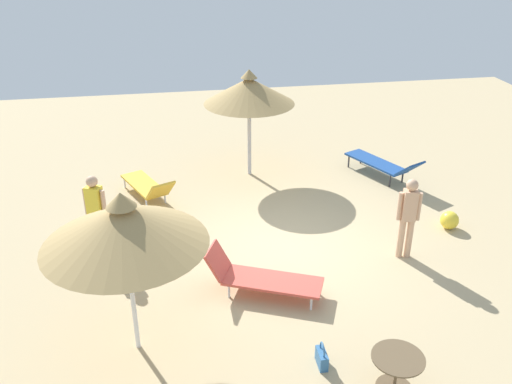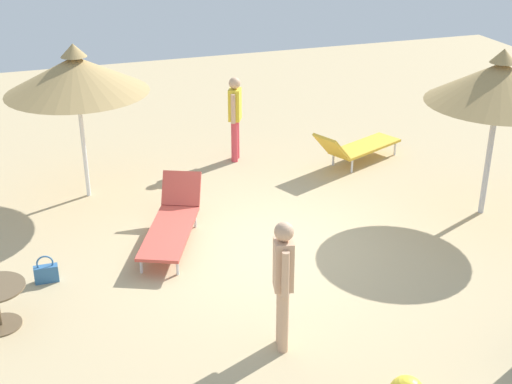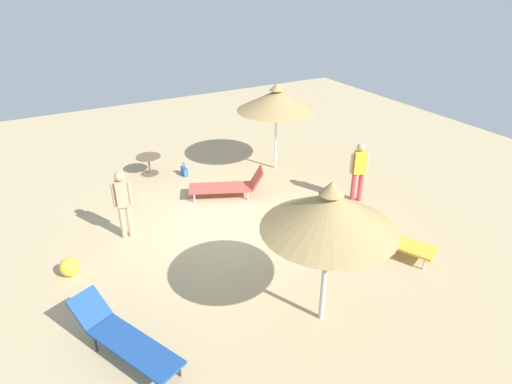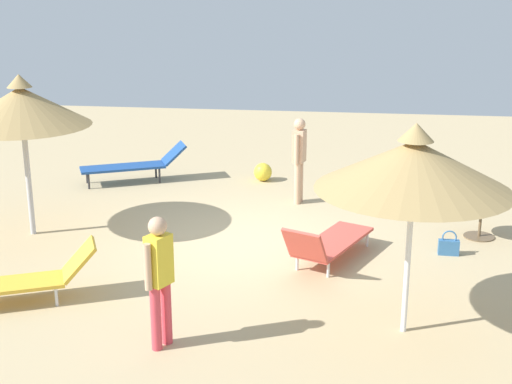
{
  "view_description": "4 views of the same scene",
  "coord_description": "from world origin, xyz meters",
  "px_view_note": "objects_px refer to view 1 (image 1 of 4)",
  "views": [
    {
      "loc": [
        9.36,
        -2.16,
        6.07
      ],
      "look_at": [
        -0.01,
        -0.53,
        1.35
      ],
      "focal_mm": 38.57,
      "sensor_mm": 36.0,
      "label": 1
    },
    {
      "loc": [
        3.2,
        8.93,
        5.35
      ],
      "look_at": [
        0.23,
        0.01,
        1.0
      ],
      "focal_mm": 49.51,
      "sensor_mm": 36.0,
      "label": 2
    },
    {
      "loc": [
        -8.71,
        4.04,
        5.84
      ],
      "look_at": [
        -0.61,
        -0.46,
        1.07
      ],
      "focal_mm": 31.17,
      "sensor_mm": 36.0,
      "label": 3
    },
    {
      "loc": [
        1.65,
        -11.49,
        4.48
      ],
      "look_at": [
        0.23,
        -0.74,
        1.14
      ],
      "focal_mm": 51.18,
      "sensor_mm": 36.0,
      "label": 4
    }
  ],
  "objects_px": {
    "lounge_chair_edge": "(384,164)",
    "lounge_chair_near_right": "(260,277)",
    "lounge_chair_front": "(148,186)",
    "person_standing_far_left": "(96,209)",
    "parasol_umbrella_far_right": "(249,91)",
    "handbag": "(322,357)",
    "side_table_round": "(397,367)",
    "beach_ball": "(449,220)",
    "parasol_umbrella_back": "(124,225)",
    "person_standing_near_left": "(408,214)"
  },
  "relations": [
    {
      "from": "person_standing_far_left",
      "to": "parasol_umbrella_back",
      "type": "bearing_deg",
      "value": 14.85
    },
    {
      "from": "lounge_chair_edge",
      "to": "person_standing_far_left",
      "type": "xyz_separation_m",
      "value": [
        2.39,
        -6.97,
        0.57
      ]
    },
    {
      "from": "lounge_chair_front",
      "to": "person_standing_far_left",
      "type": "relative_size",
      "value": 1.25
    },
    {
      "from": "parasol_umbrella_back",
      "to": "lounge_chair_near_right",
      "type": "relative_size",
      "value": 1.27
    },
    {
      "from": "person_standing_near_left",
      "to": "lounge_chair_near_right",
      "type": "bearing_deg",
      "value": -77.34
    },
    {
      "from": "beach_ball",
      "to": "parasol_umbrella_far_right",
      "type": "bearing_deg",
      "value": -133.2
    },
    {
      "from": "lounge_chair_edge",
      "to": "side_table_round",
      "type": "relative_size",
      "value": 3.04
    },
    {
      "from": "beach_ball",
      "to": "parasol_umbrella_back",
      "type": "bearing_deg",
      "value": -68.3
    },
    {
      "from": "person_standing_far_left",
      "to": "lounge_chair_near_right",
      "type": "bearing_deg",
      "value": 56.86
    },
    {
      "from": "handbag",
      "to": "beach_ball",
      "type": "relative_size",
      "value": 1.05
    },
    {
      "from": "parasol_umbrella_far_right",
      "to": "person_standing_far_left",
      "type": "distance_m",
      "value": 5.02
    },
    {
      "from": "parasol_umbrella_back",
      "to": "person_standing_far_left",
      "type": "relative_size",
      "value": 1.62
    },
    {
      "from": "side_table_round",
      "to": "person_standing_far_left",
      "type": "bearing_deg",
      "value": -135.34
    },
    {
      "from": "lounge_chair_edge",
      "to": "person_standing_near_left",
      "type": "relative_size",
      "value": 1.35
    },
    {
      "from": "person_standing_near_left",
      "to": "side_table_round",
      "type": "bearing_deg",
      "value": -25.24
    },
    {
      "from": "lounge_chair_front",
      "to": "parasol_umbrella_back",
      "type": "bearing_deg",
      "value": -1.88
    },
    {
      "from": "person_standing_far_left",
      "to": "side_table_round",
      "type": "xyz_separation_m",
      "value": [
        4.5,
        4.44,
        -0.57
      ]
    },
    {
      "from": "lounge_chair_edge",
      "to": "person_standing_near_left",
      "type": "height_order",
      "value": "person_standing_near_left"
    },
    {
      "from": "parasol_umbrella_far_right",
      "to": "person_standing_far_left",
      "type": "relative_size",
      "value": 1.66
    },
    {
      "from": "lounge_chair_edge",
      "to": "lounge_chair_front",
      "type": "bearing_deg",
      "value": -87.95
    },
    {
      "from": "lounge_chair_edge",
      "to": "parasol_umbrella_back",
      "type": "bearing_deg",
      "value": -48.99
    },
    {
      "from": "lounge_chair_near_right",
      "to": "person_standing_near_left",
      "type": "bearing_deg",
      "value": 102.66
    },
    {
      "from": "person_standing_near_left",
      "to": "parasol_umbrella_back",
      "type": "bearing_deg",
      "value": -71.35
    },
    {
      "from": "lounge_chair_front",
      "to": "parasol_umbrella_far_right",
      "type": "bearing_deg",
      "value": 112.4
    },
    {
      "from": "parasol_umbrella_far_right",
      "to": "person_standing_near_left",
      "type": "height_order",
      "value": "parasol_umbrella_far_right"
    },
    {
      "from": "lounge_chair_edge",
      "to": "beach_ball",
      "type": "height_order",
      "value": "lounge_chair_edge"
    },
    {
      "from": "parasol_umbrella_back",
      "to": "person_standing_near_left",
      "type": "xyz_separation_m",
      "value": [
        -1.75,
        5.19,
        -1.24
      ]
    },
    {
      "from": "parasol_umbrella_back",
      "to": "beach_ball",
      "type": "relative_size",
      "value": 6.84
    },
    {
      "from": "parasol_umbrella_back",
      "to": "lounge_chair_front",
      "type": "bearing_deg",
      "value": 178.12
    },
    {
      "from": "handbag",
      "to": "parasol_umbrella_back",
      "type": "bearing_deg",
      "value": -107.85
    },
    {
      "from": "parasol_umbrella_back",
      "to": "lounge_chair_front",
      "type": "relative_size",
      "value": 1.3
    },
    {
      "from": "lounge_chair_edge",
      "to": "lounge_chair_near_right",
      "type": "xyz_separation_m",
      "value": [
        4.31,
        -4.04,
        -0.06
      ]
    },
    {
      "from": "side_table_round",
      "to": "lounge_chair_front",
      "type": "bearing_deg",
      "value": -152.44
    },
    {
      "from": "lounge_chair_edge",
      "to": "lounge_chair_front",
      "type": "height_order",
      "value": "same"
    },
    {
      "from": "handbag",
      "to": "side_table_round",
      "type": "height_order",
      "value": "side_table_round"
    },
    {
      "from": "parasol_umbrella_back",
      "to": "beach_ball",
      "type": "height_order",
      "value": "parasol_umbrella_back"
    },
    {
      "from": "person_standing_near_left",
      "to": "handbag",
      "type": "height_order",
      "value": "person_standing_near_left"
    },
    {
      "from": "lounge_chair_edge",
      "to": "beach_ball",
      "type": "bearing_deg",
      "value": 9.48
    },
    {
      "from": "lounge_chair_front",
      "to": "person_standing_far_left",
      "type": "xyz_separation_m",
      "value": [
        2.18,
        -0.96,
        0.61
      ]
    },
    {
      "from": "parasol_umbrella_back",
      "to": "beach_ball",
      "type": "distance_m",
      "value": 7.42
    },
    {
      "from": "person_standing_far_left",
      "to": "person_standing_near_left",
      "type": "height_order",
      "value": "person_standing_near_left"
    },
    {
      "from": "parasol_umbrella_far_right",
      "to": "person_standing_near_left",
      "type": "bearing_deg",
      "value": 28.01
    },
    {
      "from": "lounge_chair_edge",
      "to": "lounge_chair_front",
      "type": "relative_size",
      "value": 1.09
    },
    {
      "from": "lounge_chair_near_right",
      "to": "side_table_round",
      "type": "xyz_separation_m",
      "value": [
        2.58,
        1.51,
        0.06
      ]
    },
    {
      "from": "lounge_chair_near_right",
      "to": "handbag",
      "type": "bearing_deg",
      "value": 17.24
    },
    {
      "from": "parasol_umbrella_far_right",
      "to": "side_table_round",
      "type": "xyz_separation_m",
      "value": [
        7.76,
        0.85,
        -1.86
      ]
    },
    {
      "from": "parasol_umbrella_far_right",
      "to": "lounge_chair_front",
      "type": "relative_size",
      "value": 1.33
    },
    {
      "from": "person_standing_near_left",
      "to": "beach_ball",
      "type": "height_order",
      "value": "person_standing_near_left"
    },
    {
      "from": "handbag",
      "to": "lounge_chair_front",
      "type": "bearing_deg",
      "value": -156.9
    },
    {
      "from": "beach_ball",
      "to": "person_standing_far_left",
      "type": "bearing_deg",
      "value": -92.62
    }
  ]
}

